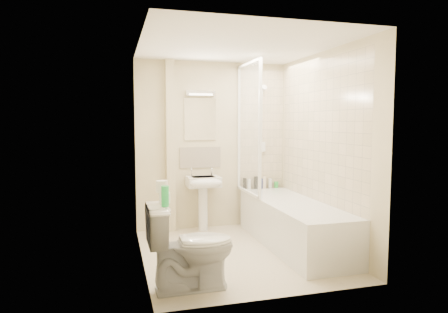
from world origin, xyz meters
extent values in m
plane|color=beige|center=(0.00, 0.00, 0.00)|extent=(2.50, 2.50, 0.00)
cube|color=beige|center=(0.00, 1.25, 1.20)|extent=(2.20, 0.02, 2.40)
cube|color=beige|center=(-1.10, 0.00, 1.20)|extent=(0.02, 2.50, 2.40)
cube|color=beige|center=(1.10, 0.00, 1.20)|extent=(0.02, 2.50, 2.40)
cube|color=white|center=(0.00, 0.00, 2.40)|extent=(2.20, 2.50, 0.02)
cube|color=beige|center=(0.75, 1.24, 1.42)|extent=(0.70, 0.01, 1.75)
cube|color=beige|center=(1.09, 0.08, 1.42)|extent=(0.01, 2.10, 1.75)
cube|color=beige|center=(-0.62, 1.19, 1.20)|extent=(0.12, 0.12, 2.40)
cube|color=beige|center=(-0.18, 1.24, 1.03)|extent=(0.60, 0.02, 0.30)
cube|color=white|center=(-0.18, 1.24, 1.58)|extent=(0.46, 0.01, 0.60)
cube|color=silver|center=(-0.18, 1.22, 1.95)|extent=(0.42, 0.07, 0.07)
cube|color=white|center=(0.75, 0.08, 0.28)|extent=(0.70, 2.10, 0.55)
cube|color=white|center=(0.75, 0.08, 0.49)|extent=(0.56, 1.96, 0.05)
cube|color=white|center=(0.40, 0.80, 1.45)|extent=(0.01, 0.90, 1.80)
cube|color=white|center=(0.40, 1.23, 1.45)|extent=(0.04, 0.04, 1.80)
cube|color=white|center=(0.40, 0.35, 1.45)|extent=(0.04, 0.04, 1.80)
cube|color=white|center=(0.40, 0.80, 2.33)|extent=(0.04, 0.90, 0.04)
cube|color=white|center=(0.40, 0.80, 0.57)|extent=(0.04, 0.90, 0.03)
cylinder|color=white|center=(0.75, 1.22, 1.55)|extent=(0.02, 0.02, 0.90)
cylinder|color=white|center=(0.75, 1.22, 1.10)|extent=(0.05, 0.05, 0.02)
cylinder|color=white|center=(0.75, 1.22, 2.00)|extent=(0.05, 0.05, 0.02)
cylinder|color=white|center=(0.75, 1.15, 2.03)|extent=(0.08, 0.11, 0.11)
cube|color=white|center=(0.75, 1.21, 1.17)|extent=(0.10, 0.05, 0.14)
cylinder|color=white|center=(0.73, 1.19, 1.60)|extent=(0.01, 0.13, 0.84)
cylinder|color=white|center=(-0.18, 1.08, 0.31)|extent=(0.13, 0.13, 0.62)
cube|color=white|center=(-0.18, 1.05, 0.71)|extent=(0.46, 0.35, 0.14)
ellipsoid|color=white|center=(-0.18, 0.88, 0.71)|extent=(0.46, 0.19, 0.14)
cube|color=silver|center=(-0.18, 1.05, 0.76)|extent=(0.32, 0.23, 0.04)
cylinder|color=white|center=(-0.33, 1.16, 0.82)|extent=(0.03, 0.03, 0.10)
cylinder|color=white|center=(-0.03, 1.16, 0.82)|extent=(0.03, 0.03, 0.10)
sphere|color=white|center=(-0.33, 1.16, 0.87)|extent=(0.04, 0.04, 0.04)
sphere|color=white|center=(-0.03, 1.16, 0.87)|extent=(0.04, 0.04, 0.04)
cylinder|color=black|center=(0.47, 1.16, 0.63)|extent=(0.05, 0.05, 0.16)
cylinder|color=white|center=(0.54, 1.16, 0.62)|extent=(0.06, 0.06, 0.15)
cylinder|color=black|center=(0.65, 1.16, 0.64)|extent=(0.06, 0.06, 0.18)
cylinder|color=navy|center=(0.73, 1.16, 0.62)|extent=(0.05, 0.05, 0.15)
cylinder|color=beige|center=(0.77, 1.16, 0.64)|extent=(0.06, 0.06, 0.18)
cylinder|color=silver|center=(0.87, 1.16, 0.62)|extent=(0.06, 0.06, 0.14)
cylinder|color=green|center=(0.97, 1.16, 0.59)|extent=(0.06, 0.06, 0.09)
imported|color=white|center=(-0.72, -0.85, 0.40)|extent=(0.47, 0.80, 0.81)
cylinder|color=white|center=(-0.95, -0.79, 0.85)|extent=(0.10, 0.10, 0.10)
cylinder|color=white|center=(-0.97, -0.76, 0.96)|extent=(0.11, 0.11, 0.11)
cylinder|color=#2ACB5A|center=(-0.96, -0.94, 0.90)|extent=(0.07, 0.07, 0.18)
camera|label=1|loc=(-1.38, -4.38, 1.55)|focal=32.00mm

